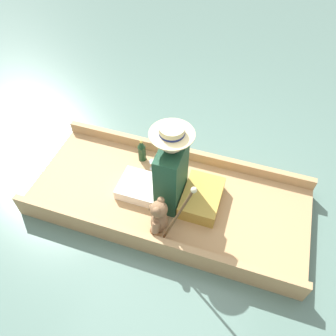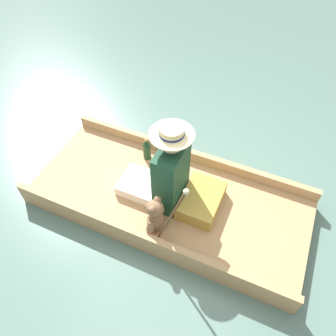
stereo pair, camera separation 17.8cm
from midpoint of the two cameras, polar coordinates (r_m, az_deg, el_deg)
The scene contains 8 objects.
ground_plane at distance 3.26m, azimuth 1.70°, elevation -6.26°, with size 16.00×16.00×0.00m, color slate.
punt_boat at distance 3.20m, azimuth 1.73°, elevation -5.48°, with size 1.12×2.64×0.25m.
seat_cushion at distance 3.05m, azimuth 7.47°, elevation -5.70°, with size 0.49×0.34×0.15m.
seated_person at distance 2.85m, azimuth 1.28°, elevation -0.91°, with size 0.38×0.69×0.92m.
teddy_bear at distance 2.80m, azimuth -0.44°, elevation -8.50°, with size 0.28×0.17×0.40m.
wine_glass at distance 3.31m, azimuth -0.52°, elevation 0.90°, with size 0.07×0.07×0.11m.
walking_cane at distance 2.45m, azimuth 2.90°, elevation -8.05°, with size 0.04×0.27×0.85m.
champagne_bottle at distance 3.37m, azimuth -2.20°, elevation 3.30°, with size 0.08×0.08×0.28m.
Camera 2 is at (-1.68, -0.74, 2.69)m, focal length 35.00 mm.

